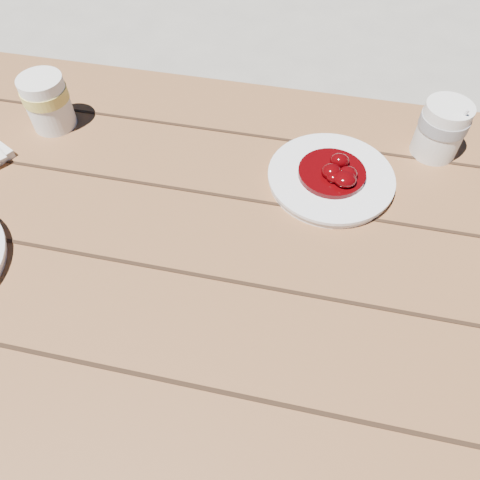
% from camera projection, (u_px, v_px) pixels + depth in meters
% --- Properties ---
extents(ground, '(60.00, 60.00, 0.00)m').
position_uv_depth(ground, '(258.00, 404.00, 1.31)').
color(ground, gray).
rests_on(ground, ground).
extents(picnic_table, '(2.00, 1.55, 0.75)m').
position_uv_depth(picnic_table, '(268.00, 297.00, 0.84)').
color(picnic_table, brown).
rests_on(picnic_table, ground).
extents(coffee_cup, '(0.08, 0.08, 0.10)m').
position_uv_depth(coffee_cup, '(441.00, 130.00, 0.80)').
color(coffee_cup, white).
rests_on(coffee_cup, picnic_table).
extents(second_plate, '(0.21, 0.21, 0.02)m').
position_uv_depth(second_plate, '(331.00, 179.00, 0.79)').
color(second_plate, white).
rests_on(second_plate, picnic_table).
extents(second_stew, '(0.11, 0.11, 0.04)m').
position_uv_depth(second_stew, '(333.00, 166.00, 0.77)').
color(second_stew, '#4F0205').
rests_on(second_stew, second_plate).
extents(second_cup, '(0.08, 0.08, 0.10)m').
position_uv_depth(second_cup, '(48.00, 102.00, 0.85)').
color(second_cup, white).
rests_on(second_cup, picnic_table).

